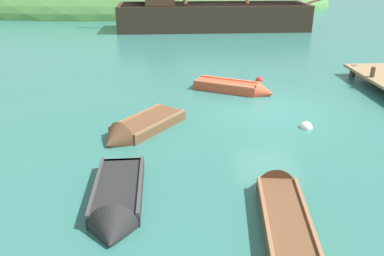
# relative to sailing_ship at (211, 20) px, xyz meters

# --- Properties ---
(ground_plane) EXTENTS (120.00, 120.00, 0.00)m
(ground_plane) POSITION_rel_sailing_ship_xyz_m (0.08, -17.75, -0.75)
(ground_plane) COLOR #2D6B60
(shore_hill) EXTENTS (46.30, 22.76, 8.89)m
(shore_hill) POSITION_rel_sailing_ship_xyz_m (-7.18, 15.97, -0.75)
(shore_hill) COLOR #477F3D
(shore_hill) RESTS_ON ground
(sailing_ship) EXTENTS (17.49, 4.24, 12.44)m
(sailing_ship) POSITION_rel_sailing_ship_xyz_m (0.00, 0.00, 0.00)
(sailing_ship) COLOR #38281E
(sailing_ship) RESTS_ON ground
(rowboat_near_dock) EXTENTS (3.47, 2.39, 0.86)m
(rowboat_near_dock) POSITION_rel_sailing_ship_xyz_m (-0.86, -15.46, -0.62)
(rowboat_near_dock) COLOR #C64C2D
(rowboat_near_dock) RESTS_ON ground
(rowboat_center) EXTENTS (1.17, 3.31, 1.10)m
(rowboat_center) POSITION_rel_sailing_ship_xyz_m (-5.24, -23.59, -0.65)
(rowboat_center) COLOR black
(rowboat_center) RESTS_ON ground
(rowboat_outer_right) EXTENTS (3.02, 3.29, 1.13)m
(rowboat_outer_right) POSITION_rel_sailing_ship_xyz_m (-4.96, -19.41, -0.65)
(rowboat_outer_right) COLOR brown
(rowboat_outer_right) RESTS_ON ground
(rowboat_far) EXTENTS (1.51, 4.00, 0.94)m
(rowboat_far) POSITION_rel_sailing_ship_xyz_m (-1.44, -24.05, -0.64)
(rowboat_far) COLOR brown
(rowboat_far) RESTS_ON ground
(buoy_red) EXTENTS (0.36, 0.36, 0.36)m
(buoy_red) POSITION_rel_sailing_ship_xyz_m (0.54, -13.91, -0.75)
(buoy_red) COLOR red
(buoy_red) RESTS_ON ground
(buoy_white) EXTENTS (0.44, 0.44, 0.44)m
(buoy_white) POSITION_rel_sailing_ship_xyz_m (0.82, -19.43, -0.75)
(buoy_white) COLOR white
(buoy_white) RESTS_ON ground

